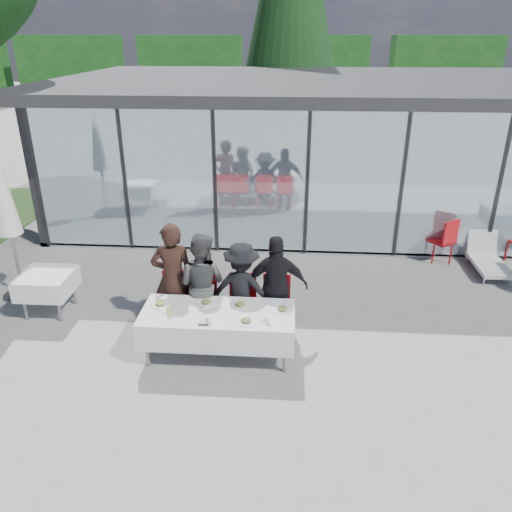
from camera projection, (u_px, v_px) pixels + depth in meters
The scene contains 25 objects.
ground at pixel (239, 360), 7.48m from camera, with size 90.00×90.00×0.00m, color gray.
pavilion at pixel (340, 125), 13.90m from camera, with size 14.80×8.80×3.44m.
treeline at pixel (253, 72), 32.20m from camera, with size 62.50×2.00×4.40m.
dining_table at pixel (218, 324), 7.39m from camera, with size 2.26×0.96×0.75m.
diner_a at pixel (173, 278), 7.92m from camera, with size 0.68×0.68×1.86m, color black.
diner_chair_a at pixel (176, 298), 8.13m from camera, with size 0.44×0.44×0.97m.
diner_b at pixel (202, 284), 7.92m from camera, with size 0.83×0.83×1.70m, color #4B4B4B.
diner_chair_b at pixel (203, 299), 8.10m from camera, with size 0.44×0.44×0.97m.
diner_c at pixel (242, 289), 7.90m from camera, with size 1.01×1.01×1.56m, color black.
diner_chair_c at pixel (242, 300), 8.06m from camera, with size 0.44×0.44×0.97m.
diner_d at pixel (277, 286), 7.84m from camera, with size 0.99×0.99×1.69m, color black.
diner_chair_d at pixel (276, 302), 8.02m from camera, with size 0.44×0.44×0.97m.
plate_a at pixel (160, 304), 7.47m from camera, with size 0.26×0.26×0.07m.
plate_b at pixel (206, 303), 7.51m from camera, with size 0.26×0.26×0.07m.
plate_c at pixel (241, 305), 7.45m from camera, with size 0.26×0.26×0.07m.
plate_d at pixel (283, 309), 7.33m from camera, with size 0.26×0.26×0.07m.
plate_extra at pixel (246, 321), 7.03m from camera, with size 0.26×0.26×0.07m.
juice_bottle at pixel (169, 311), 7.19m from camera, with size 0.06×0.06×0.14m, color #9AC451.
drinking_glasses at pixel (238, 320), 7.01m from camera, with size 0.90×0.14×0.10m.
folded_eyeglasses at pixel (203, 325), 6.97m from camera, with size 0.14×0.03×0.01m, color black.
spare_table_left at pixel (47, 283), 8.57m from camera, with size 0.86×0.86×0.74m.
spare_chair_a at pixel (512, 233), 10.77m from camera, with size 0.54×0.54×0.97m.
spare_chair_b at pixel (445, 239), 10.47m from camera, with size 0.61×0.61×0.97m.
market_umbrella at pixel (2, 196), 8.54m from camera, with size 0.50×0.50×3.00m.
lounger at pixel (486, 257), 10.30m from camera, with size 0.61×1.34×0.72m.
Camera 1 is at (0.70, -6.15, 4.49)m, focal length 35.00 mm.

